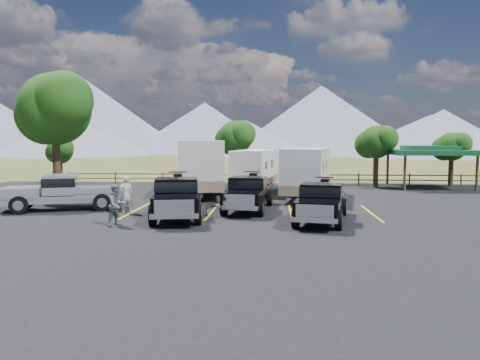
# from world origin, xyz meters

# --- Properties ---
(ground) EXTENTS (320.00, 320.00, 0.00)m
(ground) POSITION_xyz_m (0.00, 0.00, 0.00)
(ground) COLOR #465222
(ground) RESTS_ON ground
(asphalt_lot) EXTENTS (44.00, 34.00, 0.04)m
(asphalt_lot) POSITION_xyz_m (0.00, 3.00, 0.02)
(asphalt_lot) COLOR black
(asphalt_lot) RESTS_ON ground
(stall_lines) EXTENTS (12.12, 5.50, 0.01)m
(stall_lines) POSITION_xyz_m (0.00, 4.00, 0.04)
(stall_lines) COLOR yellow
(stall_lines) RESTS_ON asphalt_lot
(tree_big_nw) EXTENTS (5.54, 5.18, 7.84)m
(tree_big_nw) POSITION_xyz_m (-12.55, 9.03, 5.60)
(tree_big_nw) COLOR #302213
(tree_big_nw) RESTS_ON ground
(tree_ne_a) EXTENTS (3.11, 2.92, 4.76)m
(tree_ne_a) POSITION_xyz_m (8.97, 17.01, 3.48)
(tree_ne_a) COLOR #302213
(tree_ne_a) RESTS_ON ground
(tree_ne_b) EXTENTS (2.77, 2.59, 4.27)m
(tree_ne_b) POSITION_xyz_m (14.98, 18.01, 3.13)
(tree_ne_b) COLOR #302213
(tree_ne_b) RESTS_ON ground
(tree_north) EXTENTS (3.46, 3.24, 5.25)m
(tree_north) POSITION_xyz_m (-2.03, 19.02, 3.83)
(tree_north) COLOR #302213
(tree_north) RESTS_ON ground
(tree_nw_small) EXTENTS (2.59, 2.43, 3.85)m
(tree_nw_small) POSITION_xyz_m (-16.02, 17.01, 2.78)
(tree_nw_small) COLOR #302213
(tree_nw_small) RESTS_ON ground
(rail_fence) EXTENTS (36.12, 0.12, 1.00)m
(rail_fence) POSITION_xyz_m (2.00, 18.50, 0.61)
(rail_fence) COLOR brown
(rail_fence) RESTS_ON ground
(pavilion) EXTENTS (6.20, 6.20, 3.22)m
(pavilion) POSITION_xyz_m (13.00, 17.00, 2.79)
(pavilion) COLOR brown
(pavilion) RESTS_ON ground
(mountain_range) EXTENTS (209.00, 71.00, 20.00)m
(mountain_range) POSITION_xyz_m (-7.63, 105.98, 7.87)
(mountain_range) COLOR gray
(mountain_range) RESTS_ON ground
(rig_left) EXTENTS (3.01, 6.50, 2.09)m
(rig_left) POSITION_xyz_m (-3.43, 2.12, 1.05)
(rig_left) COLOR black
(rig_left) RESTS_ON asphalt_lot
(rig_center) EXTENTS (2.56, 6.00, 1.95)m
(rig_center) POSITION_xyz_m (-0.16, 4.66, 0.98)
(rig_center) COLOR black
(rig_center) RESTS_ON asphalt_lot
(rig_right) EXTENTS (2.91, 5.98, 1.91)m
(rig_right) POSITION_xyz_m (3.29, 1.55, 0.96)
(rig_right) COLOR black
(rig_right) RESTS_ON asphalt_lot
(trailer_left) EXTENTS (3.93, 10.43, 3.60)m
(trailer_left) POSITION_xyz_m (-3.63, 11.05, 1.93)
(trailer_left) COLOR white
(trailer_left) RESTS_ON asphalt_lot
(trailer_center) EXTENTS (3.25, 8.48, 2.93)m
(trailer_center) POSITION_xyz_m (-0.15, 13.41, 1.57)
(trailer_center) COLOR white
(trailer_center) RESTS_ON asphalt_lot
(trailer_right) EXTENTS (3.62, 9.03, 3.12)m
(trailer_right) POSITION_xyz_m (3.20, 9.73, 1.68)
(trailer_right) COLOR white
(trailer_right) RESTS_ON asphalt_lot
(pickup_silver) EXTENTS (6.44, 3.81, 1.84)m
(pickup_silver) POSITION_xyz_m (-9.78, 3.98, 1.00)
(pickup_silver) COLOR #A1A4A9
(pickup_silver) RESTS_ON asphalt_lot
(person_a) EXTENTS (0.82, 0.74, 1.87)m
(person_a) POSITION_xyz_m (-6.20, 3.13, 0.98)
(person_a) COLOR #BEBEBE
(person_a) RESTS_ON asphalt_lot
(person_b) EXTENTS (1.05, 1.10, 1.79)m
(person_b) POSITION_xyz_m (-5.53, -0.25, 0.93)
(person_b) COLOR slate
(person_b) RESTS_ON asphalt_lot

